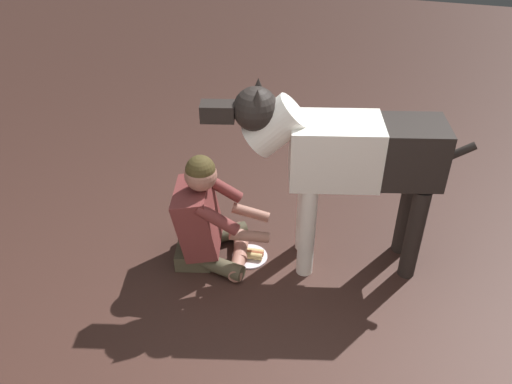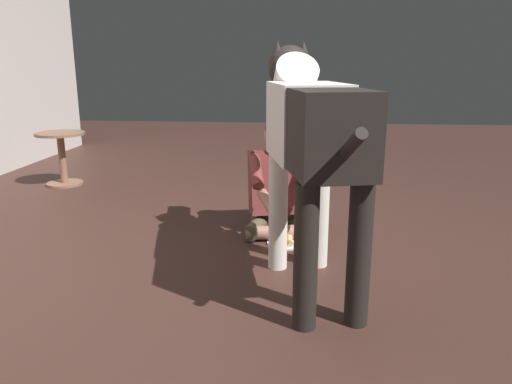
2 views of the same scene
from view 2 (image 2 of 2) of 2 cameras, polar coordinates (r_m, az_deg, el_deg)
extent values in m
plane|color=#3F2620|center=(3.08, -3.94, -7.92)|extent=(14.37, 14.37, 0.00)
cube|color=#4C4633|center=(3.68, 2.32, -3.03)|extent=(0.31, 0.39, 0.12)
cylinder|color=#4C4633|center=(3.56, 5.24, -3.63)|extent=(0.38, 0.33, 0.11)
cylinder|color=#A66F5E|center=(3.41, 4.65, -4.57)|extent=(0.20, 0.37, 0.09)
cylinder|color=#4C4633|center=(3.50, 0.28, -3.86)|extent=(0.41, 0.19, 0.11)
cylinder|color=#A66F5E|center=(3.38, 1.82, -4.71)|extent=(0.15, 0.37, 0.09)
cube|color=brown|center=(3.56, 2.48, 1.20)|extent=(0.38, 0.46, 0.49)
cylinder|color=brown|center=(3.43, 5.82, 2.74)|extent=(0.30, 0.14, 0.24)
cylinder|color=#A66F5E|center=(3.27, 5.70, -1.00)|extent=(0.27, 0.09, 0.12)
cylinder|color=brown|center=(3.37, 0.01, 2.58)|extent=(0.30, 0.14, 0.24)
cylinder|color=#A66F5E|center=(3.22, 1.37, -1.17)|extent=(0.28, 0.17, 0.12)
sphere|color=#A66F5E|center=(3.46, 2.65, 6.53)|extent=(0.21, 0.21, 0.21)
sphere|color=#463B1E|center=(3.46, 2.66, 7.13)|extent=(0.19, 0.19, 0.19)
cylinder|color=white|center=(2.86, 2.58, -2.38)|extent=(0.11, 0.11, 0.69)
cylinder|color=white|center=(2.91, 7.39, -2.17)|extent=(0.11, 0.11, 0.69)
cylinder|color=black|center=(2.22, 5.78, -7.59)|extent=(0.11, 0.11, 0.69)
cylinder|color=black|center=(2.29, 11.87, -7.15)|extent=(0.11, 0.11, 0.69)
cube|color=white|center=(2.63, 5.97, 8.14)|extent=(0.61, 0.47, 0.40)
cube|color=black|center=(2.23, 8.50, 6.87)|extent=(0.54, 0.43, 0.38)
cylinder|color=white|center=(2.98, 4.37, 12.14)|extent=(0.44, 0.33, 0.39)
sphere|color=black|center=(3.09, 3.95, 14.20)|extent=(0.27, 0.27, 0.27)
cube|color=black|center=(3.30, 3.15, 13.91)|extent=(0.22, 0.16, 0.11)
cone|color=black|center=(3.06, 2.52, 16.08)|extent=(0.11, 0.11, 0.12)
cone|color=black|center=(3.09, 5.55, 16.02)|extent=(0.11, 0.11, 0.12)
cylinder|color=black|center=(2.00, 10.47, 4.70)|extent=(0.35, 0.13, 0.23)
cylinder|color=white|center=(3.34, 3.46, -5.92)|extent=(0.25, 0.25, 0.01)
cylinder|color=#D9BB73|center=(3.33, 3.84, -5.43)|extent=(0.19, 0.06, 0.05)
cylinder|color=#D9BB73|center=(3.33, 3.09, -5.43)|extent=(0.19, 0.06, 0.05)
cylinder|color=#AD5534|center=(3.33, 3.47, -5.32)|extent=(0.20, 0.05, 0.04)
cylinder|color=brown|center=(5.23, -21.53, 3.46)|extent=(0.07, 0.07, 0.50)
cylinder|color=brown|center=(5.28, -21.29, 0.93)|extent=(0.35, 0.35, 0.02)
cylinder|color=brown|center=(5.19, -21.81, 6.30)|extent=(0.47, 0.47, 0.02)
camera|label=1|loc=(3.90, -49.81, 30.77)|focal=37.58mm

